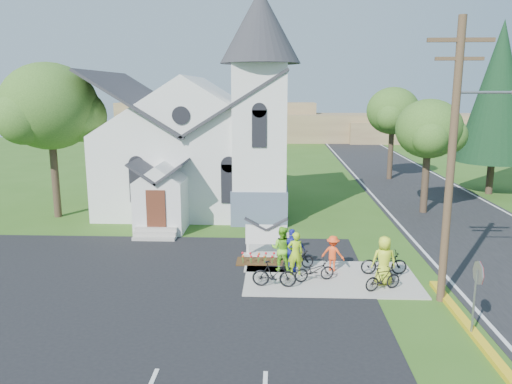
{
  "coord_description": "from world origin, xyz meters",
  "views": [
    {
      "loc": [
        -0.75,
        -18.88,
        7.61
      ],
      "look_at": [
        -1.74,
        5.0,
        2.67
      ],
      "focal_mm": 35.0,
      "sensor_mm": 36.0,
      "label": 1
    }
  ],
  "objects_px": {
    "utility_pole": "(454,154)",
    "bike_2": "(296,259)",
    "cyclist_0": "(295,253)",
    "bike_0": "(314,270)",
    "cyclist_2": "(292,250)",
    "bike_3": "(383,279)",
    "cyclist_3": "(333,253)",
    "cyclist_4": "(384,260)",
    "bike_4": "(384,263)",
    "stop_sign": "(477,283)",
    "cyclist_1": "(282,249)",
    "church_sign": "(266,235)",
    "bike_1": "(274,274)"
  },
  "relations": [
    {
      "from": "bike_1",
      "to": "bike_4",
      "type": "relative_size",
      "value": 0.91
    },
    {
      "from": "church_sign",
      "to": "bike_3",
      "type": "bearing_deg",
      "value": -40.8
    },
    {
      "from": "bike_1",
      "to": "cyclist_2",
      "type": "bearing_deg",
      "value": -19.72
    },
    {
      "from": "bike_0",
      "to": "cyclist_2",
      "type": "relative_size",
      "value": 0.9
    },
    {
      "from": "bike_1",
      "to": "bike_4",
      "type": "xyz_separation_m",
      "value": [
        4.53,
        1.53,
        -0.02
      ]
    },
    {
      "from": "cyclist_1",
      "to": "cyclist_0",
      "type": "bearing_deg",
      "value": 155.77
    },
    {
      "from": "cyclist_1",
      "to": "bike_4",
      "type": "distance_m",
      "value": 4.26
    },
    {
      "from": "bike_1",
      "to": "bike_4",
      "type": "height_order",
      "value": "bike_1"
    },
    {
      "from": "bike_2",
      "to": "cyclist_0",
      "type": "bearing_deg",
      "value": 156.78
    },
    {
      "from": "bike_3",
      "to": "utility_pole",
      "type": "bearing_deg",
      "value": -132.95
    },
    {
      "from": "cyclist_4",
      "to": "bike_4",
      "type": "xyz_separation_m",
      "value": [
        0.24,
        1.06,
        -0.48
      ]
    },
    {
      "from": "stop_sign",
      "to": "cyclist_2",
      "type": "distance_m",
      "value": 7.7
    },
    {
      "from": "cyclist_3",
      "to": "church_sign",
      "type": "bearing_deg",
      "value": -11.33
    },
    {
      "from": "utility_pole",
      "to": "cyclist_0",
      "type": "relative_size",
      "value": 5.46
    },
    {
      "from": "stop_sign",
      "to": "cyclist_1",
      "type": "relative_size",
      "value": 1.28
    },
    {
      "from": "church_sign",
      "to": "cyclist_2",
      "type": "distance_m",
      "value": 2.37
    },
    {
      "from": "utility_pole",
      "to": "cyclist_1",
      "type": "height_order",
      "value": "utility_pole"
    },
    {
      "from": "bike_0",
      "to": "cyclist_1",
      "type": "xyz_separation_m",
      "value": [
        -1.29,
        1.12,
        0.53
      ]
    },
    {
      "from": "bike_2",
      "to": "church_sign",
      "type": "bearing_deg",
      "value": 18.33
    },
    {
      "from": "utility_pole",
      "to": "bike_3",
      "type": "height_order",
      "value": "utility_pole"
    },
    {
      "from": "cyclist_0",
      "to": "cyclist_2",
      "type": "bearing_deg",
      "value": -82.5
    },
    {
      "from": "cyclist_3",
      "to": "cyclist_4",
      "type": "xyz_separation_m",
      "value": [
        1.83,
        -1.43,
        0.22
      ]
    },
    {
      "from": "cyclist_0",
      "to": "cyclist_1",
      "type": "height_order",
      "value": "cyclist_1"
    },
    {
      "from": "bike_0",
      "to": "cyclist_3",
      "type": "distance_m",
      "value": 1.52
    },
    {
      "from": "utility_pole",
      "to": "cyclist_0",
      "type": "distance_m",
      "value": 7.29
    },
    {
      "from": "utility_pole",
      "to": "bike_1",
      "type": "bearing_deg",
      "value": 171.33
    },
    {
      "from": "church_sign",
      "to": "bike_4",
      "type": "height_order",
      "value": "church_sign"
    },
    {
      "from": "bike_3",
      "to": "bike_4",
      "type": "distance_m",
      "value": 1.74
    },
    {
      "from": "cyclist_2",
      "to": "cyclist_4",
      "type": "distance_m",
      "value": 3.76
    },
    {
      "from": "church_sign",
      "to": "utility_pole",
      "type": "relative_size",
      "value": 0.22
    },
    {
      "from": "stop_sign",
      "to": "bike_2",
      "type": "distance_m",
      "value": 7.88
    },
    {
      "from": "stop_sign",
      "to": "cyclist_1",
      "type": "height_order",
      "value": "stop_sign"
    },
    {
      "from": "bike_0",
      "to": "cyclist_1",
      "type": "distance_m",
      "value": 1.79
    },
    {
      "from": "utility_pole",
      "to": "bike_2",
      "type": "bearing_deg",
      "value": 150.64
    },
    {
      "from": "bike_3",
      "to": "cyclist_4",
      "type": "relative_size",
      "value": 0.78
    },
    {
      "from": "bike_3",
      "to": "cyclist_1",
      "type": "bearing_deg",
      "value": 40.93
    },
    {
      "from": "cyclist_3",
      "to": "bike_3",
      "type": "bearing_deg",
      "value": 151.12
    },
    {
      "from": "cyclist_0",
      "to": "cyclist_3",
      "type": "distance_m",
      "value": 1.71
    },
    {
      "from": "stop_sign",
      "to": "cyclist_3",
      "type": "bearing_deg",
      "value": 124.28
    },
    {
      "from": "stop_sign",
      "to": "bike_2",
      "type": "height_order",
      "value": "stop_sign"
    },
    {
      "from": "church_sign",
      "to": "bike_0",
      "type": "height_order",
      "value": "church_sign"
    },
    {
      "from": "utility_pole",
      "to": "bike_1",
      "type": "relative_size",
      "value": 5.79
    },
    {
      "from": "utility_pole",
      "to": "bike_0",
      "type": "relative_size",
      "value": 6.01
    },
    {
      "from": "utility_pole",
      "to": "bike_2",
      "type": "relative_size",
      "value": 6.2
    },
    {
      "from": "cyclist_2",
      "to": "bike_3",
      "type": "height_order",
      "value": "cyclist_2"
    },
    {
      "from": "cyclist_0",
      "to": "bike_0",
      "type": "height_order",
      "value": "cyclist_0"
    },
    {
      "from": "utility_pole",
      "to": "cyclist_1",
      "type": "relative_size",
      "value": 5.18
    },
    {
      "from": "utility_pole",
      "to": "bike_0",
      "type": "bearing_deg",
      "value": 160.43
    },
    {
      "from": "bike_1",
      "to": "bike_3",
      "type": "height_order",
      "value": "bike_1"
    },
    {
      "from": "stop_sign",
      "to": "bike_0",
      "type": "distance_m",
      "value": 6.47
    }
  ]
}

